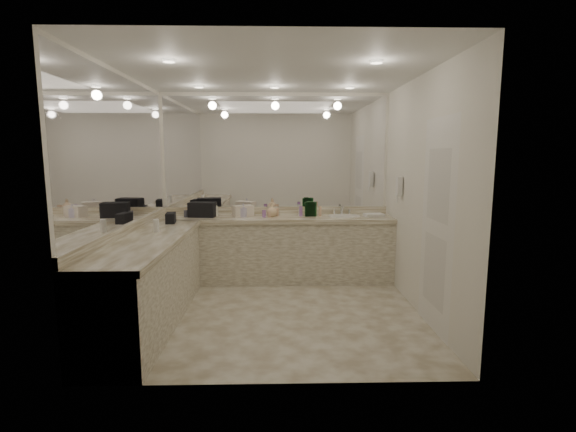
{
  "coord_description": "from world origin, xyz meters",
  "views": [
    {
      "loc": [
        0.04,
        -4.48,
        1.74
      ],
      "look_at": [
        0.16,
        0.4,
        1.02
      ],
      "focal_mm": 26.0,
      "sensor_mm": 36.0,
      "label": 1
    }
  ],
  "objects_px": {
    "soap_bottle_a": "(216,209)",
    "soap_bottle_c": "(272,210)",
    "sink": "(344,217)",
    "wall_phone": "(399,186)",
    "cream_cosmetic_case": "(243,211)",
    "black_toiletry_bag": "(203,209)",
    "hand_towel": "(374,215)",
    "soap_bottle_b": "(243,210)"
  },
  "relations": [
    {
      "from": "sink",
      "to": "soap_bottle_a",
      "type": "distance_m",
      "value": 1.77
    },
    {
      "from": "cream_cosmetic_case",
      "to": "soap_bottle_a",
      "type": "height_order",
      "value": "soap_bottle_a"
    },
    {
      "from": "black_toiletry_bag",
      "to": "soap_bottle_a",
      "type": "bearing_deg",
      "value": 14.9
    },
    {
      "from": "cream_cosmetic_case",
      "to": "soap_bottle_b",
      "type": "height_order",
      "value": "soap_bottle_b"
    },
    {
      "from": "sink",
      "to": "soap_bottle_b",
      "type": "bearing_deg",
      "value": -178.52
    },
    {
      "from": "hand_towel",
      "to": "soap_bottle_a",
      "type": "distance_m",
      "value": 2.18
    },
    {
      "from": "hand_towel",
      "to": "soap_bottle_c",
      "type": "xyz_separation_m",
      "value": [
        -1.41,
        0.01,
        0.07
      ]
    },
    {
      "from": "sink",
      "to": "hand_towel",
      "type": "bearing_deg",
      "value": -5.1
    },
    {
      "from": "black_toiletry_bag",
      "to": "cream_cosmetic_case",
      "type": "distance_m",
      "value": 0.55
    },
    {
      "from": "black_toiletry_bag",
      "to": "sink",
      "type": "bearing_deg",
      "value": -0.13
    },
    {
      "from": "wall_phone",
      "to": "hand_towel",
      "type": "height_order",
      "value": "wall_phone"
    },
    {
      "from": "sink",
      "to": "wall_phone",
      "type": "xyz_separation_m",
      "value": [
        0.61,
        -0.5,
        0.46
      ]
    },
    {
      "from": "black_toiletry_bag",
      "to": "hand_towel",
      "type": "distance_m",
      "value": 2.35
    },
    {
      "from": "cream_cosmetic_case",
      "to": "soap_bottle_b",
      "type": "bearing_deg",
      "value": -104.2
    },
    {
      "from": "black_toiletry_bag",
      "to": "hand_towel",
      "type": "bearing_deg",
      "value": -0.99
    },
    {
      "from": "hand_towel",
      "to": "soap_bottle_a",
      "type": "height_order",
      "value": "soap_bottle_a"
    },
    {
      "from": "sink",
      "to": "wall_phone",
      "type": "height_order",
      "value": "wall_phone"
    },
    {
      "from": "sink",
      "to": "hand_towel",
      "type": "height_order",
      "value": "hand_towel"
    },
    {
      "from": "soap_bottle_b",
      "to": "wall_phone",
      "type": "bearing_deg",
      "value": -13.14
    },
    {
      "from": "wall_phone",
      "to": "cream_cosmetic_case",
      "type": "xyz_separation_m",
      "value": [
        -2.0,
        0.53,
        -0.37
      ]
    },
    {
      "from": "black_toiletry_bag",
      "to": "cream_cosmetic_case",
      "type": "height_order",
      "value": "black_toiletry_bag"
    },
    {
      "from": "soap_bottle_a",
      "to": "soap_bottle_b",
      "type": "height_order",
      "value": "soap_bottle_a"
    },
    {
      "from": "black_toiletry_bag",
      "to": "soap_bottle_c",
      "type": "bearing_deg",
      "value": -1.6
    },
    {
      "from": "sink",
      "to": "soap_bottle_c",
      "type": "relative_size",
      "value": 2.34
    },
    {
      "from": "cream_cosmetic_case",
      "to": "soap_bottle_c",
      "type": "bearing_deg",
      "value": -31.04
    },
    {
      "from": "soap_bottle_a",
      "to": "soap_bottle_c",
      "type": "xyz_separation_m",
      "value": [
        0.77,
        -0.07,
        -0.0
      ]
    },
    {
      "from": "sink",
      "to": "black_toiletry_bag",
      "type": "distance_m",
      "value": 1.95
    },
    {
      "from": "soap_bottle_c",
      "to": "wall_phone",
      "type": "bearing_deg",
      "value": -16.59
    },
    {
      "from": "sink",
      "to": "black_toiletry_bag",
      "type": "height_order",
      "value": "black_toiletry_bag"
    },
    {
      "from": "cream_cosmetic_case",
      "to": "hand_towel",
      "type": "distance_m",
      "value": 1.8
    },
    {
      "from": "cream_cosmetic_case",
      "to": "soap_bottle_c",
      "type": "height_order",
      "value": "soap_bottle_c"
    },
    {
      "from": "hand_towel",
      "to": "soap_bottle_b",
      "type": "distance_m",
      "value": 1.79
    },
    {
      "from": "soap_bottle_c",
      "to": "soap_bottle_a",
      "type": "bearing_deg",
      "value": 174.6
    },
    {
      "from": "cream_cosmetic_case",
      "to": "soap_bottle_c",
      "type": "distance_m",
      "value": 0.4
    },
    {
      "from": "sink",
      "to": "soap_bottle_a",
      "type": "relative_size",
      "value": 2.33
    },
    {
      "from": "sink",
      "to": "soap_bottle_c",
      "type": "xyz_separation_m",
      "value": [
        -1.0,
        -0.02,
        0.1
      ]
    },
    {
      "from": "soap_bottle_a",
      "to": "black_toiletry_bag",
      "type": "bearing_deg",
      "value": -165.1
    },
    {
      "from": "soap_bottle_b",
      "to": "soap_bottle_c",
      "type": "distance_m",
      "value": 0.38
    },
    {
      "from": "sink",
      "to": "soap_bottle_c",
      "type": "distance_m",
      "value": 1.0
    },
    {
      "from": "wall_phone",
      "to": "soap_bottle_c",
      "type": "relative_size",
      "value": 1.28
    },
    {
      "from": "soap_bottle_a",
      "to": "soap_bottle_b",
      "type": "bearing_deg",
      "value": -12.63
    },
    {
      "from": "sink",
      "to": "soap_bottle_c",
      "type": "height_order",
      "value": "soap_bottle_c"
    }
  ]
}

